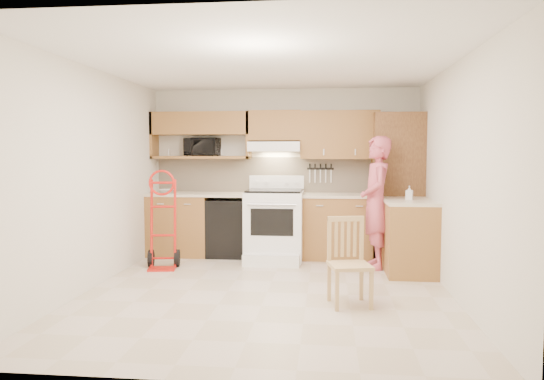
% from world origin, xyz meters
% --- Properties ---
extents(floor, '(4.00, 4.50, 0.02)m').
position_xyz_m(floor, '(0.00, 0.00, -0.01)').
color(floor, beige).
rests_on(floor, ground).
extents(ceiling, '(4.00, 4.50, 0.02)m').
position_xyz_m(ceiling, '(0.00, 0.00, 2.51)').
color(ceiling, white).
rests_on(ceiling, ground).
extents(wall_back, '(4.00, 0.02, 2.50)m').
position_xyz_m(wall_back, '(0.00, 2.26, 1.25)').
color(wall_back, beige).
rests_on(wall_back, ground).
extents(wall_front, '(4.00, 0.02, 2.50)m').
position_xyz_m(wall_front, '(0.00, -2.26, 1.25)').
color(wall_front, beige).
rests_on(wall_front, ground).
extents(wall_left, '(0.02, 4.50, 2.50)m').
position_xyz_m(wall_left, '(-2.01, 0.00, 1.25)').
color(wall_left, beige).
rests_on(wall_left, ground).
extents(wall_right, '(0.02, 4.50, 2.50)m').
position_xyz_m(wall_right, '(2.01, 0.00, 1.25)').
color(wall_right, beige).
rests_on(wall_right, ground).
extents(backsplash, '(3.92, 0.03, 0.55)m').
position_xyz_m(backsplash, '(0.00, 2.23, 1.20)').
color(backsplash, beige).
rests_on(backsplash, wall_back).
extents(lower_cab_left, '(0.90, 0.60, 0.90)m').
position_xyz_m(lower_cab_left, '(-1.55, 1.95, 0.45)').
color(lower_cab_left, brown).
rests_on(lower_cab_left, ground).
extents(dishwasher, '(0.60, 0.60, 0.85)m').
position_xyz_m(dishwasher, '(-0.80, 1.95, 0.42)').
color(dishwasher, black).
rests_on(dishwasher, ground).
extents(lower_cab_right, '(1.14, 0.60, 0.90)m').
position_xyz_m(lower_cab_right, '(0.83, 1.95, 0.45)').
color(lower_cab_right, brown).
rests_on(lower_cab_right, ground).
extents(countertop_left, '(1.50, 0.63, 0.04)m').
position_xyz_m(countertop_left, '(-1.25, 1.95, 0.92)').
color(countertop_left, beige).
rests_on(countertop_left, lower_cab_left).
extents(countertop_right, '(1.14, 0.63, 0.04)m').
position_xyz_m(countertop_right, '(0.83, 1.95, 0.92)').
color(countertop_right, beige).
rests_on(countertop_right, lower_cab_right).
extents(cab_return_right, '(0.60, 1.00, 0.90)m').
position_xyz_m(cab_return_right, '(1.70, 1.15, 0.45)').
color(cab_return_right, brown).
rests_on(cab_return_right, ground).
extents(countertop_return, '(0.63, 1.00, 0.04)m').
position_xyz_m(countertop_return, '(1.70, 1.15, 0.92)').
color(countertop_return, beige).
rests_on(countertop_return, cab_return_right).
extents(pantry_tall, '(0.70, 0.60, 2.10)m').
position_xyz_m(pantry_tall, '(1.65, 1.95, 1.05)').
color(pantry_tall, brown).
rests_on(pantry_tall, ground).
extents(upper_cab_left, '(1.50, 0.33, 0.34)m').
position_xyz_m(upper_cab_left, '(-1.25, 2.08, 1.98)').
color(upper_cab_left, brown).
rests_on(upper_cab_left, wall_back).
extents(upper_shelf_mw, '(1.50, 0.33, 0.04)m').
position_xyz_m(upper_shelf_mw, '(-1.25, 2.08, 1.47)').
color(upper_shelf_mw, brown).
rests_on(upper_shelf_mw, wall_back).
extents(upper_cab_center, '(0.76, 0.33, 0.44)m').
position_xyz_m(upper_cab_center, '(-0.12, 2.08, 1.94)').
color(upper_cab_center, brown).
rests_on(upper_cab_center, wall_back).
extents(upper_cab_right, '(1.14, 0.33, 0.70)m').
position_xyz_m(upper_cab_right, '(0.83, 2.08, 1.80)').
color(upper_cab_right, brown).
rests_on(upper_cab_right, wall_back).
extents(range_hood, '(0.76, 0.46, 0.14)m').
position_xyz_m(range_hood, '(-0.12, 2.02, 1.63)').
color(range_hood, white).
rests_on(range_hood, wall_back).
extents(knife_strip, '(0.40, 0.05, 0.29)m').
position_xyz_m(knife_strip, '(0.55, 2.21, 1.24)').
color(knife_strip, black).
rests_on(knife_strip, backsplash).
extents(microwave, '(0.52, 0.37, 0.27)m').
position_xyz_m(microwave, '(-1.23, 2.08, 1.63)').
color(microwave, black).
rests_on(microwave, upper_shelf_mw).
extents(range, '(0.81, 1.07, 1.20)m').
position_xyz_m(range, '(-0.10, 1.69, 0.60)').
color(range, white).
rests_on(range, ground).
extents(person, '(0.46, 0.67, 1.76)m').
position_xyz_m(person, '(1.30, 1.35, 0.88)').
color(person, '#C14E5E').
rests_on(person, ground).
extents(hand_truck, '(0.53, 0.50, 1.19)m').
position_xyz_m(hand_truck, '(-1.52, 1.02, 0.59)').
color(hand_truck, red).
rests_on(hand_truck, ground).
extents(dining_chair, '(0.48, 0.51, 0.89)m').
position_xyz_m(dining_chair, '(0.88, -0.39, 0.44)').
color(dining_chair, tan).
rests_on(dining_chair, ground).
extents(soap_bottle, '(0.10, 0.11, 0.18)m').
position_xyz_m(soap_bottle, '(1.70, 1.16, 1.03)').
color(soap_bottle, white).
rests_on(soap_bottle, countertop_return).
extents(bowl, '(0.25, 0.25, 0.05)m').
position_xyz_m(bowl, '(-1.76, 1.95, 0.97)').
color(bowl, white).
rests_on(bowl, countertop_left).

